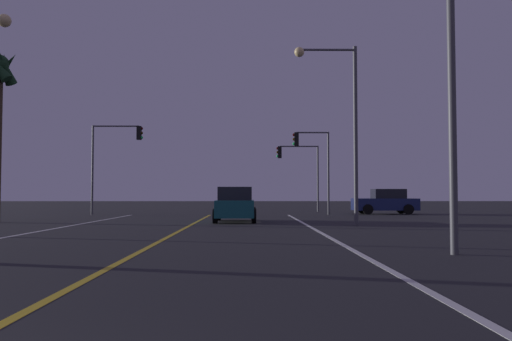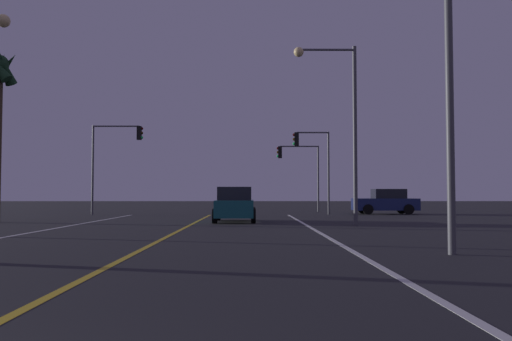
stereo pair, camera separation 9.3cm
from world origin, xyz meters
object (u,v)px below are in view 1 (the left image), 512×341
object	(u,v)px
car_crossing_side	(386,202)
traffic_light_near_right	(312,154)
car_ahead_far	(235,205)
traffic_light_far_right	(297,162)
traffic_light_near_left	(116,149)
street_lamp_right_near	(433,22)
street_lamp_right_far	(340,110)

from	to	relation	value
car_crossing_side	traffic_light_near_right	world-z (taller)	traffic_light_near_right
car_ahead_far	traffic_light_far_right	world-z (taller)	traffic_light_far_right
traffic_light_near_left	street_lamp_right_near	xyz separation A→B (m)	(13.05, -23.25, 0.94)
street_lamp_right_near	street_lamp_right_far	xyz separation A→B (m)	(-0.25, 11.08, -0.28)
car_crossing_side	traffic_light_near_right	size ratio (longest dim) A/B	0.78
traffic_light_near_left	traffic_light_far_right	distance (m)	13.65
traffic_light_near_right	traffic_light_near_left	distance (m)	12.95
car_ahead_far	street_lamp_right_far	distance (m)	6.99
traffic_light_near_left	street_lamp_right_far	size ratio (longest dim) A/B	0.75
car_ahead_far	traffic_light_near_right	bearing A→B (deg)	-27.91
traffic_light_near_left	car_crossing_side	bearing A→B (deg)	3.20
car_crossing_side	traffic_light_near_left	world-z (taller)	traffic_light_near_left
traffic_light_near_left	street_lamp_right_far	xyz separation A→B (m)	(12.79, -12.17, 0.66)
traffic_light_near_right	street_lamp_right_far	world-z (taller)	street_lamp_right_far
street_lamp_right_near	car_crossing_side	bearing A→B (deg)	-101.73
car_crossing_side	traffic_light_near_right	bearing A→B (deg)	11.11
traffic_light_far_right	traffic_light_near_right	bearing A→B (deg)	94.84
car_ahead_far	traffic_light_near_right	world-z (taller)	traffic_light_near_right
car_crossing_side	street_lamp_right_near	xyz separation A→B (m)	(-5.04, -24.26, 4.48)
traffic_light_near_right	car_crossing_side	bearing A→B (deg)	-168.89
car_ahead_far	car_crossing_side	distance (m)	14.17
car_crossing_side	street_lamp_right_far	xyz separation A→B (m)	(-5.29, -13.18, 4.20)
car_crossing_side	street_lamp_right_far	size ratio (longest dim) A/B	0.55
car_crossing_side	traffic_light_near_left	xyz separation A→B (m)	(-18.08, -1.01, 3.54)
car_crossing_side	traffic_light_near_left	size ratio (longest dim) A/B	0.73
car_crossing_side	traffic_light_far_right	size ratio (longest dim) A/B	0.85
car_crossing_side	traffic_light_near_right	distance (m)	6.15
traffic_light_near_right	car_ahead_far	bearing A→B (deg)	62.09
street_lamp_right_far	street_lamp_right_near	bearing A→B (deg)	91.32
traffic_light_far_right	street_lamp_right_near	xyz separation A→B (m)	(0.57, -28.75, 1.52)
car_ahead_far	street_lamp_right_near	distance (m)	15.65
traffic_light_near_left	street_lamp_right_near	size ratio (longest dim) A/B	0.70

